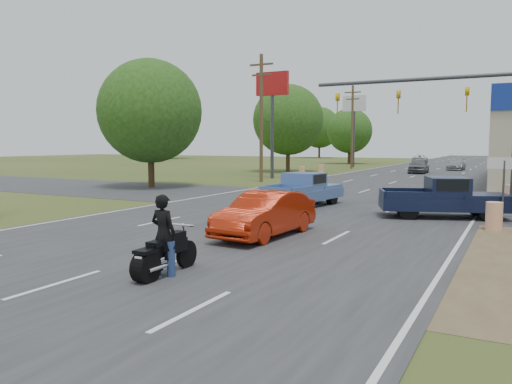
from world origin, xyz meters
The scene contains 26 objects.
ground centered at (0.00, 0.00, 0.00)m, with size 200.00×200.00×0.00m, color #37471C.
main_road centered at (0.00, 40.00, 0.01)m, with size 15.00×180.00×0.02m, color #2D2D30.
cross_road centered at (0.00, 18.00, 0.01)m, with size 120.00×10.00×0.02m, color #2D2D30.
utility_pole_5 centered at (-9.50, 28.00, 5.32)m, with size 2.00×0.28×10.00m.
utility_pole_6 centered at (-9.50, 52.00, 5.32)m, with size 2.00×0.28×10.00m.
tree_0 centered at (-14.00, 20.00, 5.26)m, with size 7.14×7.14×8.84m.
tree_1 centered at (-13.50, 42.00, 5.57)m, with size 7.56×7.56×9.36m.
tree_2 centered at (-14.20, 66.00, 4.95)m, with size 6.72×6.72×8.32m.
tree_4 centered at (-55.00, 75.00, 6.82)m, with size 9.24×9.24×11.44m.
tree_6 centered at (-30.00, 95.00, 6.51)m, with size 8.82×8.82×10.92m.
barrel_0 centered at (8.00, 12.00, 0.50)m, with size 0.56×0.56×1.00m, color orange.
barrel_1 centered at (8.40, 20.50, 0.50)m, with size 0.56×0.56×1.00m, color orange.
barrel_2 centered at (-8.50, 34.00, 0.50)m, with size 0.56×0.56×1.00m, color orange.
barrel_3 centered at (-8.20, 38.00, 0.50)m, with size 0.56×0.56×1.00m, color orange.
pole_sign_left_near centered at (-10.50, 32.00, 7.17)m, with size 3.00×0.35×9.20m.
pole_sign_left_far centered at (-10.50, 56.00, 7.17)m, with size 3.00×0.35×9.20m.
lane_sign centered at (8.20, 14.00, 1.90)m, with size 1.20×0.08×2.52m.
signal_mast centered at (5.82, 17.00, 4.80)m, with size 9.12×0.40×7.00m.
red_convertible centered at (1.44, 7.15, 0.73)m, with size 1.55×4.45×1.47m, color #9E1D07.
motorcycle centered at (1.60, 1.63, 0.49)m, with size 0.67×2.19×1.12m.
rider centered at (1.60, 1.69, 0.90)m, with size 0.66×0.43×1.80m, color black.
blue_pickup centered at (-0.48, 15.12, 0.83)m, with size 2.62×5.16×1.64m.
navy_pickup centered at (6.15, 14.36, 0.85)m, with size 5.42×3.55×1.68m.
distant_car_grey centered at (-0.50, 45.88, 0.75)m, with size 1.77×4.41×1.50m, color #5B5C61.
distant_car_silver centered at (2.21, 54.14, 0.63)m, with size 1.75×4.31×1.25m, color #9B9B9F.
distant_car_white centered at (-5.28, 74.19, 0.65)m, with size 2.16×4.69×1.30m, color silver.
Camera 1 is at (8.74, -7.24, 3.04)m, focal length 35.00 mm.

